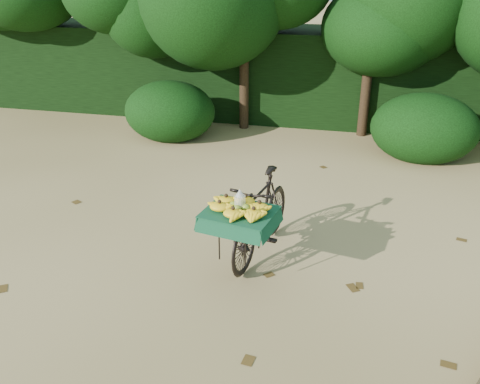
# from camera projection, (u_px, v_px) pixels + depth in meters

# --- Properties ---
(ground) EXTENTS (80.00, 80.00, 0.00)m
(ground) POSITION_uv_depth(u_px,v_px,m) (301.00, 289.00, 5.18)
(ground) COLOR tan
(ground) RESTS_ON ground
(vendor_bicycle) EXTENTS (0.86, 1.75, 0.96)m
(vendor_bicycle) POSITION_uv_depth(u_px,v_px,m) (260.00, 215.00, 5.62)
(vendor_bicycle) COLOR black
(vendor_bicycle) RESTS_ON ground
(hedge_backdrop) EXTENTS (26.00, 1.80, 1.80)m
(hedge_backdrop) POSITION_uv_depth(u_px,v_px,m) (341.00, 76.00, 10.38)
(hedge_backdrop) COLOR black
(hedge_backdrop) RESTS_ON ground
(tree_row) EXTENTS (14.50, 2.00, 4.00)m
(tree_row) POSITION_uv_depth(u_px,v_px,m) (308.00, 23.00, 9.35)
(tree_row) COLOR black
(tree_row) RESTS_ON ground
(bush_clumps) EXTENTS (8.80, 1.70, 0.90)m
(bush_clumps) POSITION_uv_depth(u_px,v_px,m) (363.00, 127.00, 8.69)
(bush_clumps) COLOR black
(bush_clumps) RESTS_ON ground
(leaf_litter) EXTENTS (7.00, 7.30, 0.01)m
(leaf_litter) POSITION_uv_depth(u_px,v_px,m) (308.00, 256.00, 5.75)
(leaf_litter) COLOR #4D3614
(leaf_litter) RESTS_ON ground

